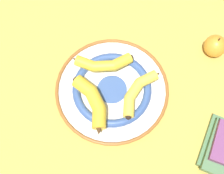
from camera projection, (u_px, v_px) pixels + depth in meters
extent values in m
plane|color=gold|center=(98.00, 92.00, 0.95)|extent=(2.80, 2.80, 0.00)
cylinder|color=white|center=(112.00, 90.00, 0.94)|extent=(0.33, 0.33, 0.01)
torus|color=#385699|center=(112.00, 89.00, 0.93)|extent=(0.24, 0.24, 0.02)
cylinder|color=#385699|center=(112.00, 89.00, 0.93)|extent=(0.09, 0.09, 0.00)
torus|color=#995B28|center=(112.00, 89.00, 0.93)|extent=(0.34, 0.34, 0.01)
cylinder|color=gold|center=(99.00, 119.00, 0.86)|extent=(0.06, 0.07, 0.04)
cylinder|color=gold|center=(95.00, 100.00, 0.88)|extent=(0.04, 0.06, 0.04)
cylinder|color=gold|center=(84.00, 86.00, 0.90)|extent=(0.06, 0.07, 0.04)
sphere|color=gold|center=(99.00, 109.00, 0.87)|extent=(0.04, 0.04, 0.04)
sphere|color=gold|center=(91.00, 92.00, 0.89)|extent=(0.04, 0.04, 0.04)
cone|color=#472D19|center=(99.00, 128.00, 0.85)|extent=(0.04, 0.05, 0.03)
sphere|color=black|center=(76.00, 80.00, 0.91)|extent=(0.02, 0.02, 0.02)
cylinder|color=yellow|center=(86.00, 63.00, 0.93)|extent=(0.06, 0.06, 0.03)
cylinder|color=yellow|center=(104.00, 66.00, 0.93)|extent=(0.07, 0.05, 0.03)
cylinder|color=yellow|center=(122.00, 61.00, 0.93)|extent=(0.06, 0.03, 0.03)
sphere|color=yellow|center=(94.00, 66.00, 0.93)|extent=(0.03, 0.03, 0.03)
sphere|color=yellow|center=(114.00, 66.00, 0.93)|extent=(0.03, 0.03, 0.03)
cone|color=#472D19|center=(77.00, 60.00, 0.93)|extent=(0.04, 0.04, 0.02)
sphere|color=black|center=(130.00, 57.00, 0.94)|extent=(0.02, 0.02, 0.02)
cylinder|color=yellow|center=(148.00, 79.00, 0.91)|extent=(0.06, 0.03, 0.03)
cylinder|color=yellow|center=(134.00, 90.00, 0.90)|extent=(0.06, 0.05, 0.03)
cylinder|color=yellow|center=(129.00, 107.00, 0.88)|extent=(0.06, 0.06, 0.03)
sphere|color=yellow|center=(139.00, 83.00, 0.91)|extent=(0.03, 0.03, 0.03)
sphere|color=yellow|center=(129.00, 98.00, 0.89)|extent=(0.03, 0.03, 0.03)
cone|color=#472D19|center=(156.00, 75.00, 0.92)|extent=(0.03, 0.02, 0.02)
sphere|color=black|center=(128.00, 117.00, 0.87)|extent=(0.02, 0.02, 0.02)
sphere|color=gold|center=(215.00, 46.00, 0.97)|extent=(0.07, 0.07, 0.07)
cylinder|color=#4C3319|center=(219.00, 39.00, 0.93)|extent=(0.00, 0.00, 0.01)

